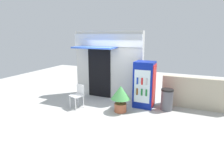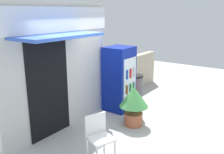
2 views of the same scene
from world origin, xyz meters
name	(u,v)px [view 2 (image 2 of 2)]	position (x,y,z in m)	size (l,w,h in m)	color
ground	(124,137)	(0.00, 0.00, 0.00)	(16.00, 16.00, 0.00)	#B2B2AD
storefront_building	(56,65)	(-0.48, 1.51, 1.49)	(3.02, 1.12, 2.85)	silver
drink_cooler	(119,79)	(1.27, 0.99, 0.87)	(0.74, 0.71, 1.73)	navy
plastic_chair	(99,134)	(-0.98, -0.08, 0.52)	(0.53, 0.53, 0.87)	white
potted_plant_near_shop	(134,101)	(0.63, 0.15, 0.60)	(0.68, 0.68, 0.95)	#AD5B3D
trash_bin	(136,88)	(2.12, 0.97, 0.40)	(0.44, 0.44, 0.79)	#595960
stone_boundary_wall	(135,73)	(3.08, 1.55, 0.58)	(2.44, 0.23, 1.17)	#B7AD93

